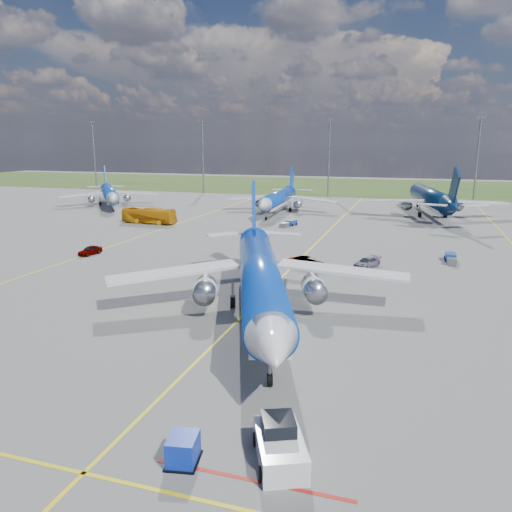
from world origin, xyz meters
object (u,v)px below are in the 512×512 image
(service_car_c, at_px, (367,262))
(bg_jet_nw, at_px, (110,206))
(bg_jet_n, at_px, (429,215))
(baggage_tug_w, at_px, (451,259))
(uld_container, at_px, (183,449))
(service_car_b, at_px, (307,263))
(main_airliner, at_px, (260,316))
(service_car_a, at_px, (90,250))
(baggage_tug_c, at_px, (289,223))
(apron_bus, at_px, (149,216))
(bg_jet_nnw, at_px, (279,213))
(pushback_tug, at_px, (280,445))

(service_car_c, bearing_deg, bg_jet_nw, 176.39)
(bg_jet_n, xyz_separation_m, baggage_tug_w, (1.80, -45.85, 0.48))
(uld_container, bearing_deg, bg_jet_nw, 115.17)
(service_car_b, height_order, service_car_c, service_car_b)
(service_car_b, distance_m, service_car_c, 7.87)
(main_airliner, distance_m, service_car_a, 35.53)
(baggage_tug_w, height_order, baggage_tug_c, baggage_tug_c)
(bg_jet_n, distance_m, baggage_tug_c, 35.25)
(apron_bus, distance_m, service_car_c, 50.60)
(bg_jet_nnw, xyz_separation_m, baggage_tug_c, (6.82, -17.72, 0.50))
(bg_jet_nw, distance_m, baggage_tug_c, 53.25)
(main_airliner, relative_size, service_car_b, 7.61)
(uld_container, distance_m, baggage_tug_w, 52.65)
(main_airliner, xyz_separation_m, pushback_tug, (7.33, -20.40, 0.83))
(service_car_a, bearing_deg, bg_jet_nw, 130.24)
(baggage_tug_w, bearing_deg, service_car_a, -168.49)
(service_car_b, distance_m, baggage_tug_w, 20.14)
(bg_jet_n, bearing_deg, service_car_c, 70.19)
(service_car_a, distance_m, service_car_b, 31.49)
(main_airliner, bearing_deg, bg_jet_nnw, 83.88)
(bg_jet_nw, relative_size, service_car_b, 6.47)
(apron_bus, relative_size, service_car_c, 2.60)
(bg_jet_nw, relative_size, uld_container, 19.87)
(apron_bus, xyz_separation_m, service_car_c, (44.87, -23.38, -0.94))
(bg_jet_nnw, relative_size, uld_container, 20.47)
(bg_jet_nnw, xyz_separation_m, service_car_c, (24.33, -46.39, 0.62))
(main_airliner, xyz_separation_m, service_car_c, (7.73, 21.92, 0.62))
(bg_jet_nw, bearing_deg, baggage_tug_w, -63.13)
(bg_jet_nnw, bearing_deg, apron_bus, -134.42)
(uld_container, xyz_separation_m, baggage_tug_c, (-12.51, 72.65, -0.21))
(bg_jet_n, xyz_separation_m, service_car_b, (-16.03, -55.19, 0.76))
(service_car_c, bearing_deg, baggage_tug_c, 151.13)
(bg_jet_nnw, xyz_separation_m, pushback_tug, (23.93, -88.71, 0.83))
(service_car_c, bearing_deg, uld_container, -66.75)
(bg_jet_nnw, height_order, baggage_tug_w, bg_jet_nnw)
(bg_jet_n, xyz_separation_m, baggage_tug_c, (-26.28, -23.49, 0.50))
(bg_jet_nw, distance_m, service_car_b, 77.54)
(bg_jet_nnw, distance_m, baggage_tug_w, 53.15)
(apron_bus, bearing_deg, service_car_c, -115.22)
(bg_jet_n, relative_size, service_car_a, 11.39)
(service_car_c, bearing_deg, main_airliner, -79.69)
(pushback_tug, distance_m, apron_bus, 79.34)
(apron_bus, height_order, service_car_a, apron_bus)
(bg_jet_nw, xyz_separation_m, baggage_tug_c, (50.72, -16.20, 0.50))
(service_car_b, bearing_deg, uld_container, -146.55)
(main_airliner, height_order, baggage_tug_w, main_airliner)
(service_car_c, bearing_deg, service_car_b, -127.60)
(bg_jet_n, xyz_separation_m, uld_container, (-13.77, -96.14, 0.71))
(pushback_tug, bearing_deg, baggage_tug_w, 53.58)
(uld_container, distance_m, service_car_c, 44.26)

